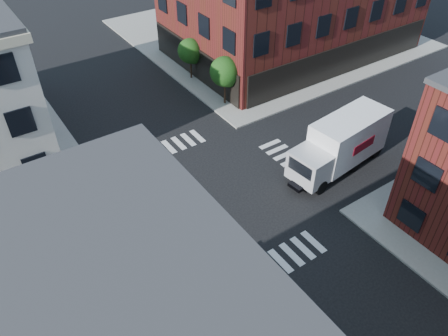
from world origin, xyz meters
TOP-DOWN VIEW (x-y plane):
  - ground at (0.00, 0.00)m, footprint 120.00×120.00m
  - sidewalk_ne at (21.00, 21.00)m, footprint 30.00×30.00m
  - tree_near at (7.56, 9.98)m, footprint 2.69×2.69m
  - tree_far at (7.56, 15.98)m, footprint 2.43×2.43m
  - signal_pole at (-6.72, -6.68)m, footprint 1.29×1.24m
  - box_truck at (9.49, -2.34)m, footprint 9.08×3.60m
  - traffic_cone at (-2.60, -5.70)m, footprint 0.43×0.43m

SIDE VIEW (x-z plane):
  - ground at x=0.00m, z-range 0.00..0.00m
  - sidewalk_ne at x=21.00m, z-range 0.00..0.15m
  - traffic_cone at x=-2.60m, z-range -0.01..0.62m
  - box_truck at x=9.49m, z-range 0.08..4.10m
  - signal_pole at x=-6.72m, z-range 0.56..5.16m
  - tree_far at x=7.56m, z-range 0.84..4.91m
  - tree_near at x=7.56m, z-range 0.91..5.41m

